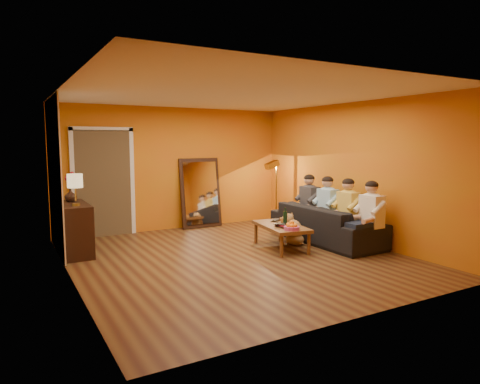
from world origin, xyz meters
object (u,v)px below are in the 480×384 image
sideboard (74,229)px  table_lamp (75,190)px  person_far_right (309,205)px  sofa (326,224)px  person_far_left (372,217)px  coffee_table (281,237)px  wine_bottle (285,216)px  mirror_frame (200,193)px  floor_lamp (276,195)px  laptop (278,220)px  person_mid_right (328,208)px  person_mid_left (348,212)px  tumbler (283,220)px  dog (293,229)px  vase (71,195)px

sideboard → table_lamp: bearing=-90.0°
sideboard → person_far_right: 4.44m
sofa → person_far_left: (0.13, -1.00, 0.27)m
coffee_table → wine_bottle: size_ratio=3.94×
coffee_table → person_far_left: size_ratio=1.00×
mirror_frame → floor_lamp: mirror_frame is taller
table_lamp → laptop: 3.54m
mirror_frame → person_far_right: size_ratio=1.25×
coffee_table → person_far_right: person_far_right is taller
person_mid_right → wine_bottle: 1.12m
sideboard → person_far_left: bearing=-28.7°
floor_lamp → person_mid_left: size_ratio=1.18×
tumbler → mirror_frame: bearing=103.0°
sideboard → person_far_left: size_ratio=0.97×
person_mid_left → tumbler: 1.18m
person_far_right → sideboard: bearing=170.3°
sideboard → mirror_frame: bearing=21.2°
person_far_right → laptop: size_ratio=3.95×
table_lamp → dog: bearing=-15.1°
sideboard → table_lamp: table_lamp is taller
tumbler → laptop: (0.06, 0.23, -0.04)m
laptop → person_far_right: bearing=-18.9°
person_far_left → sideboard: bearing=151.3°
sofa → person_far_left: person_far_left is taller
sofa → coffee_table: 1.03m
coffee_table → person_far_left: (1.15, -0.99, 0.40)m
sofa → person_mid_right: bearing=-52.4°
coffee_table → mirror_frame: bearing=109.1°
person_mid_right → person_far_right: size_ratio=1.00×
table_lamp → tumbler: size_ratio=4.90×
laptop → sideboard: bearing=126.2°
person_far_right → wine_bottle: person_far_right is taller
sofa → coffee_table: size_ratio=1.93×
wine_bottle → tumbler: (0.07, 0.17, -0.11)m
person_mid_right → vase: 4.65m
wine_bottle → floor_lamp: bearing=60.4°
wine_bottle → laptop: (0.13, 0.40, -0.14)m
table_lamp → person_mid_right: bearing=-12.8°
floor_lamp → sofa: bearing=-86.8°
person_far_left → laptop: size_ratio=3.95×
mirror_frame → dog: bearing=-71.2°
person_mid_left → person_far_right: size_ratio=1.00×
sideboard → person_mid_right: person_mid_right is taller
sofa → person_mid_left: person_mid_left is taller
sideboard → wine_bottle: 3.58m
sideboard → vase: bearing=90.0°
person_far_left → person_mid_left: bearing=90.0°
person_mid_left → person_mid_right: same height
sofa → vase: size_ratio=11.08×
person_mid_left → person_far_right: same height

